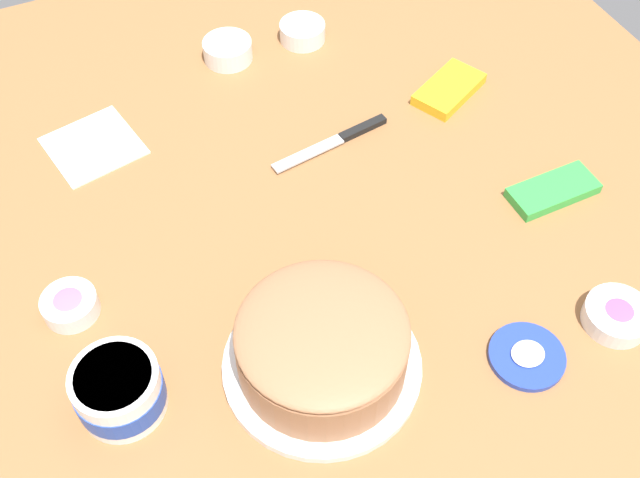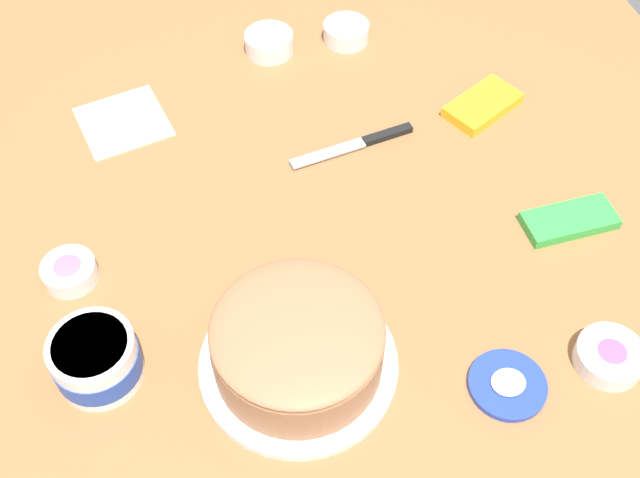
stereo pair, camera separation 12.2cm
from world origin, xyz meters
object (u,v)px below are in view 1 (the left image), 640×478
object	(u,v)px
sprinkle_bowl_yellow	(228,50)
frosted_cake	(322,349)
sprinkle_bowl_orange	(302,32)
paper_napkin	(93,145)
frosting_tub_lid	(527,356)
sprinkle_bowl_pink	(70,304)
sprinkle_bowl_rainbow	(617,315)
candy_box_upper	(553,191)
spreading_knife	(341,138)
frosting_tub	(119,390)
candy_box_lower	(449,89)

from	to	relation	value
sprinkle_bowl_yellow	frosted_cake	bearing A→B (deg)	80.09
sprinkle_bowl_yellow	sprinkle_bowl_orange	bearing A→B (deg)	177.69
frosted_cake	paper_napkin	distance (m)	0.61
frosting_tub_lid	sprinkle_bowl_pink	size ratio (longest dim) A/B	1.32
frosting_tub_lid	sprinkle_bowl_rainbow	xyz separation A→B (m)	(-0.15, 0.00, 0.01)
sprinkle_bowl_orange	sprinkle_bowl_pink	size ratio (longest dim) A/B	1.09
sprinkle_bowl_pink	candy_box_upper	distance (m)	0.81
sprinkle_bowl_rainbow	candy_box_upper	distance (m)	0.26
spreading_knife	sprinkle_bowl_rainbow	distance (m)	0.56
frosting_tub	sprinkle_bowl_orange	world-z (taller)	frosting_tub
frosted_cake	sprinkle_bowl_yellow	xyz separation A→B (m)	(-0.12, -0.71, -0.03)
sprinkle_bowl_rainbow	paper_napkin	size ratio (longest dim) A/B	0.66
spreading_knife	sprinkle_bowl_pink	world-z (taller)	sprinkle_bowl_pink
frosting_tub_lid	paper_napkin	xyz separation A→B (m)	(0.46, -0.69, -0.00)
sprinkle_bowl_yellow	frosting_tub	bearing A→B (deg)	58.32
sprinkle_bowl_rainbow	sprinkle_bowl_pink	bearing A→B (deg)	-26.09
sprinkle_bowl_pink	candy_box_lower	distance (m)	0.79
frosting_tub	sprinkle_bowl_rainbow	xyz separation A→B (m)	(-0.70, 0.18, -0.03)
sprinkle_bowl_yellow	paper_napkin	xyz separation A→B (m)	(0.31, 0.13, -0.02)
frosting_tub_lid	sprinkle_bowl_orange	xyz separation A→B (m)	(-0.01, -0.81, 0.01)
sprinkle_bowl_orange	candy_box_upper	size ratio (longest dim) A/B	0.60
frosted_cake	sprinkle_bowl_yellow	bearing A→B (deg)	-99.91
sprinkle_bowl_pink	paper_napkin	xyz separation A→B (m)	(-0.12, -0.33, -0.02)
sprinkle_bowl_pink	sprinkle_bowl_yellow	world-z (taller)	sprinkle_bowl_yellow
frosting_tub_lid	sprinkle_bowl_yellow	bearing A→B (deg)	-79.44
candy_box_upper	frosting_tub_lid	bearing A→B (deg)	47.59
spreading_knife	sprinkle_bowl_yellow	bearing A→B (deg)	-71.44
frosting_tub	frosting_tub_lid	world-z (taller)	frosting_tub
sprinkle_bowl_orange	candy_box_lower	world-z (taller)	sprinkle_bowl_orange
candy_box_lower	candy_box_upper	bearing A→B (deg)	69.01
frosting_tub	candy_box_lower	world-z (taller)	frosting_tub
frosting_tub_lid	sprinkle_bowl_orange	bearing A→B (deg)	-90.43
paper_napkin	candy_box_upper	bearing A→B (deg)	147.05
spreading_knife	frosting_tub	bearing A→B (deg)	34.34
spreading_knife	paper_napkin	xyz separation A→B (m)	(0.41, -0.17, -0.00)
frosting_tub_lid	sprinkle_bowl_orange	world-z (taller)	sprinkle_bowl_orange
frosted_cake	candy_box_upper	xyz separation A→B (m)	(-0.50, -0.14, -0.05)
paper_napkin	frosting_tub	bearing A→B (deg)	80.08
frosted_cake	frosting_tub_lid	bearing A→B (deg)	158.31
sprinkle_bowl_pink	paper_napkin	size ratio (longest dim) A/B	0.56
sprinkle_bowl_yellow	candy_box_upper	size ratio (longest dim) A/B	0.63
spreading_knife	sprinkle_bowl_orange	distance (m)	0.30
frosting_tub	candy_box_upper	size ratio (longest dim) A/B	0.80
frosting_tub_lid	candy_box_lower	xyz separation A→B (m)	(-0.19, -0.54, 0.00)
paper_napkin	sprinkle_bowl_orange	bearing A→B (deg)	-165.20
sprinkle_bowl_yellow	candy_box_lower	xyz separation A→B (m)	(-0.34, 0.27, -0.01)
sprinkle_bowl_pink	candy_box_lower	world-z (taller)	sprinkle_bowl_pink
frosted_cake	frosting_tub	world-z (taller)	frosted_cake
frosted_cake	sprinkle_bowl_pink	size ratio (longest dim) A/B	3.39
candy_box_lower	paper_napkin	size ratio (longest dim) A/B	0.95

